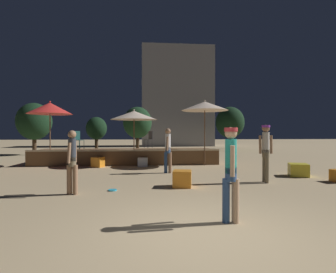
% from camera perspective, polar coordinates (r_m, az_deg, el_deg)
% --- Properties ---
extents(ground_plane, '(120.00, 120.00, 0.00)m').
position_cam_1_polar(ground_plane, '(4.45, 8.50, -20.11)').
color(ground_plane, tan).
extents(wooden_deck, '(9.25, 2.47, 0.79)m').
position_cam_1_polar(wooden_deck, '(14.04, -8.91, -4.27)').
color(wooden_deck, brown).
rests_on(wooden_deck, ground).
extents(patio_umbrella_0, '(2.29, 2.29, 2.75)m').
position_cam_1_polar(patio_umbrella_0, '(13.01, -7.42, 4.59)').
color(patio_umbrella_0, brown).
rests_on(patio_umbrella_0, ground).
extents(patio_umbrella_1, '(2.05, 2.05, 3.11)m').
position_cam_1_polar(patio_umbrella_1, '(13.67, -24.31, 5.59)').
color(patio_umbrella_1, brown).
rests_on(patio_umbrella_1, ground).
extents(patio_umbrella_2, '(2.28, 2.28, 3.20)m').
position_cam_1_polar(patio_umbrella_2, '(12.98, 8.00, 6.57)').
color(patio_umbrella_2, brown).
rests_on(patio_umbrella_2, ground).
extents(cube_seat_0, '(0.60, 0.60, 0.47)m').
position_cam_1_polar(cube_seat_0, '(12.61, -15.01, -5.41)').
color(cube_seat_0, orange).
rests_on(cube_seat_0, ground).
extents(cube_seat_1, '(0.82, 0.82, 0.46)m').
position_cam_1_polar(cube_seat_1, '(10.78, 26.51, -6.53)').
color(cube_seat_1, yellow).
rests_on(cube_seat_1, ground).
extents(cube_seat_2, '(0.47, 0.47, 0.41)m').
position_cam_1_polar(cube_seat_2, '(12.48, -5.53, -5.57)').
color(cube_seat_2, white).
rests_on(cube_seat_2, ground).
extents(cube_seat_3, '(0.62, 0.62, 0.48)m').
position_cam_1_polar(cube_seat_3, '(7.81, 3.11, -9.16)').
color(cube_seat_3, orange).
rests_on(cube_seat_3, ground).
extents(person_0, '(0.30, 0.50, 1.77)m').
position_cam_1_polar(person_0, '(10.37, -0.02, -2.62)').
color(person_0, '#997051').
rests_on(person_0, ground).
extents(person_1, '(0.46, 0.31, 1.84)m').
position_cam_1_polar(person_1, '(8.93, 20.50, -2.63)').
color(person_1, '#72664C').
rests_on(person_1, ground).
extents(person_2, '(0.29, 0.44, 1.65)m').
position_cam_1_polar(person_2, '(7.20, -20.14, -4.87)').
color(person_2, '#997051').
rests_on(person_2, ground).
extents(person_3, '(0.29, 0.45, 1.69)m').
position_cam_1_polar(person_3, '(4.77, 13.51, -6.97)').
color(person_3, tan).
rests_on(person_3, ground).
extents(bistro_chair_0, '(0.48, 0.48, 0.90)m').
position_cam_1_polar(bistro_chair_0, '(13.99, -4.05, -0.28)').
color(bistro_chair_0, '#47474C').
rests_on(bistro_chair_0, wooden_deck).
extents(bistro_chair_1, '(0.48, 0.47, 0.90)m').
position_cam_1_polar(bistro_chair_1, '(13.73, -18.97, -0.34)').
color(bistro_chair_1, '#1E4C47').
rests_on(bistro_chair_1, wooden_deck).
extents(frisbee_disc, '(0.23, 0.23, 0.03)m').
position_cam_1_polar(frisbee_disc, '(7.48, -11.98, -11.34)').
color(frisbee_disc, '#33B2D8').
rests_on(frisbee_disc, ground).
extents(background_tree_0, '(1.77, 1.77, 2.97)m').
position_cam_1_polar(background_tree_0, '(23.43, -15.32, 1.69)').
color(background_tree_0, '#3D2B1C').
rests_on(background_tree_0, ground).
extents(background_tree_1, '(2.43, 2.43, 3.76)m').
position_cam_1_polar(background_tree_1, '(21.25, -27.11, 2.91)').
color(background_tree_1, '#3D2B1C').
rests_on(background_tree_1, ground).
extents(background_tree_2, '(2.33, 2.33, 3.72)m').
position_cam_1_polar(background_tree_2, '(21.56, -6.66, 2.99)').
color(background_tree_2, '#3D2B1C').
rests_on(background_tree_2, ground).
extents(background_tree_3, '(2.48, 2.48, 3.89)m').
position_cam_1_polar(background_tree_3, '(23.70, 13.33, 2.99)').
color(background_tree_3, '#3D2B1C').
rests_on(background_tree_3, ground).
extents(background_tree_4, '(2.22, 2.22, 3.77)m').
position_cam_1_polar(background_tree_4, '(26.99, 13.33, 2.75)').
color(background_tree_4, '#3D2B1C').
rests_on(background_tree_4, ground).
extents(distant_building, '(8.60, 4.03, 12.02)m').
position_cam_1_polar(distant_building, '(32.89, 1.93, 8.49)').
color(distant_building, gray).
rests_on(distant_building, ground).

